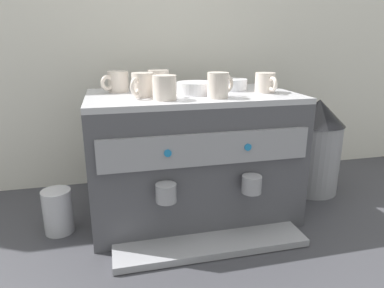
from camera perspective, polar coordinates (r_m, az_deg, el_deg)
ground_plane at (r=1.21m, az=0.00°, el=-11.02°), size 4.00×4.00×0.00m
tiled_backsplash_wall at (r=1.41m, az=-3.51°, el=17.72°), size 2.80×0.03×1.17m
espresso_machine at (r=1.12m, az=0.06°, el=-2.02°), size 0.64×0.47×0.41m
ceramic_cup_0 at (r=1.13m, az=-12.31°, el=10.08°), size 0.09×0.08×0.06m
ceramic_cup_1 at (r=1.12m, az=12.15°, el=9.94°), size 0.06×0.10×0.06m
ceramic_cup_2 at (r=0.96m, az=-4.49°, el=9.36°), size 0.08×0.09×0.07m
ceramic_cup_3 at (r=1.01m, az=-8.30°, el=9.68°), size 0.07×0.09×0.07m
ceramic_cup_4 at (r=1.12m, az=-5.80°, el=10.45°), size 0.09×0.08×0.07m
ceramic_cup_5 at (r=0.99m, az=4.47°, el=9.74°), size 0.09×0.07×0.07m
ceramic_bowl_0 at (r=1.07m, az=0.70°, el=9.26°), size 0.12×0.12×0.04m
ceramic_bowl_1 at (r=1.15m, az=6.75°, el=9.73°), size 0.09×0.09×0.04m
coffee_grinder at (r=1.38m, az=19.79°, el=-0.29°), size 0.19×0.19×0.36m
milk_pitcher at (r=1.13m, az=-21.39°, el=-10.38°), size 0.09×0.09×0.14m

